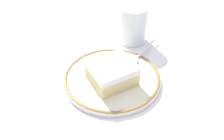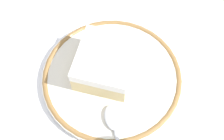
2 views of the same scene
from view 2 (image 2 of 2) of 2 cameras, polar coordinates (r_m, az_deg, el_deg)
ground_plane at (r=0.51m, az=2.41°, el=-3.39°), size 2.40×2.40×0.00m
placemat at (r=0.51m, az=2.41°, el=-3.36°), size 0.47×0.38×0.00m
plate at (r=0.51m, az=-0.00°, el=-1.29°), size 0.21×0.21×0.01m
cake_slice at (r=0.49m, az=-1.12°, el=1.15°), size 0.10×0.11×0.05m
spoon at (r=0.47m, az=0.65°, el=-10.53°), size 0.10×0.12×0.01m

